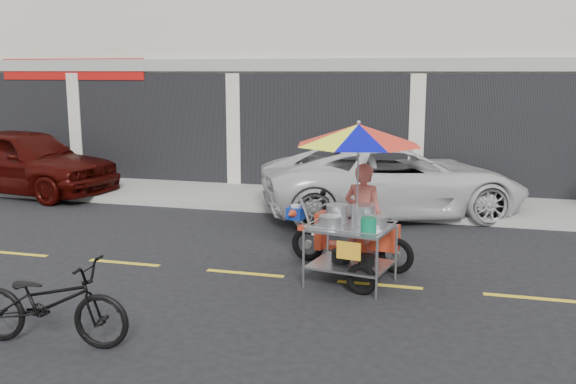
% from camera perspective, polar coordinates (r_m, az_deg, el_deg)
% --- Properties ---
extents(ground, '(90.00, 90.00, 0.00)m').
position_cam_1_polar(ground, '(9.20, 8.14, -8.19)').
color(ground, black).
extents(sidewalk, '(45.00, 3.00, 0.15)m').
position_cam_1_polar(sidewalk, '(14.48, 10.88, -0.97)').
color(sidewalk, gray).
rests_on(sidewalk, ground).
extents(shophouse_block, '(36.00, 8.11, 10.40)m').
position_cam_1_polar(shophouse_block, '(19.36, 21.15, 13.81)').
color(shophouse_block, beige).
rests_on(shophouse_block, ground).
extents(centerline, '(42.00, 0.10, 0.01)m').
position_cam_1_polar(centerline, '(9.20, 8.14, -8.17)').
color(centerline, gold).
rests_on(centerline, ground).
extents(maroon_sedan, '(5.01, 2.63, 1.63)m').
position_cam_1_polar(maroon_sedan, '(16.81, -22.43, 2.57)').
color(maroon_sedan, '#2F0503').
rests_on(maroon_sedan, ground).
extents(white_pickup, '(5.97, 4.45, 1.51)m').
position_cam_1_polar(white_pickup, '(13.38, 9.37, 1.07)').
color(white_pickup, silver).
rests_on(white_pickup, ground).
extents(near_bicycle, '(1.89, 0.81, 0.97)m').
position_cam_1_polar(near_bicycle, '(7.56, -20.48, -9.18)').
color(near_bicycle, black).
rests_on(near_bicycle, ground).
extents(food_vendor_rig, '(2.29, 2.14, 2.31)m').
position_cam_1_polar(food_vendor_rig, '(9.15, 6.23, 1.12)').
color(food_vendor_rig, black).
rests_on(food_vendor_rig, ground).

